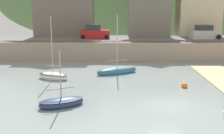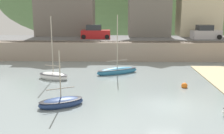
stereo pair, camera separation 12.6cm
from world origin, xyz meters
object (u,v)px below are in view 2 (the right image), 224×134
Objects in this scene: waterfront_building_centre at (149,5)px; parked_car_near_slipway at (95,33)px; waterfront_building_right at (199,3)px; sailboat_tall_mast at (53,76)px; dinghy_open_wooden at (117,71)px; rowboat_small_beached at (61,102)px; parked_car_by_wall at (206,33)px; mooring_buoy at (184,86)px.

waterfront_building_centre reaches higher than parked_car_near_slipway.
waterfront_building_right is at bearing 16.56° from parked_car_near_slipway.
waterfront_building_right reaches higher than sailboat_tall_mast.
sailboat_tall_mast is at bearing 175.08° from dinghy_open_wooden.
waterfront_building_centre is 7.76m from waterfront_building_right.
waterfront_building_centre is 2.22× the size of rowboat_small_beached.
rowboat_small_beached is at bearing -134.79° from parked_car_by_wall.
waterfront_building_right is 2.40× the size of parked_car_near_slipway.
waterfront_building_right is 31.24m from rowboat_small_beached.
sailboat_tall_mast is (-18.74, -18.15, -7.14)m from waterfront_building_right.
rowboat_small_beached is 26.83m from parked_car_by_wall.
waterfront_building_right is at bearing 72.12° from mooring_buoy.
dinghy_open_wooden reaches higher than parked_car_by_wall.
dinghy_open_wooden is 1.47× the size of parked_car_by_wall.
rowboat_small_beached is (-8.75, -25.53, -6.82)m from waterfront_building_centre.
waterfront_building_centre reaches higher than rowboat_small_beached.
waterfront_building_right is at bearing 63.99° from sailboat_tall_mast.
waterfront_building_centre is 22.28m from sailboat_tall_mast.
sailboat_tall_mast is at bearing -101.84° from parked_car_near_slipway.
rowboat_small_beached is at bearing -53.22° from sailboat_tall_mast.
rowboat_small_beached reaches higher than mooring_buoy.
sailboat_tall_mast reaches higher than parked_car_near_slipway.
waterfront_building_centre reaches higher than mooring_buoy.
sailboat_tall_mast is (-10.99, -18.15, -6.77)m from waterfront_building_centre.
rowboat_small_beached is 10.50m from dinghy_open_wooden.
waterfront_building_centre is at bearing 44.85° from rowboat_small_beached.
waterfront_building_centre is 27.84m from rowboat_small_beached.
waterfront_building_right is 2.39× the size of rowboat_small_beached.
dinghy_open_wooden is (-12.56, -15.80, -7.14)m from waterfront_building_right.
waterfront_building_centre is 21.91m from mooring_buoy.
waterfront_building_centre is 9.68m from parked_car_by_wall.
dinghy_open_wooden reaches higher than rowboat_small_beached.
mooring_buoy is (1.05, -20.76, -6.92)m from waterfront_building_centre.
dinghy_open_wooden is at bearing -106.95° from waterfront_building_centre.
sailboat_tall_mast is 1.51× the size of parked_car_near_slipway.
dinghy_open_wooden is at bearing 139.76° from mooring_buoy.
rowboat_small_beached is 21.25m from parked_car_near_slipway.
parked_car_by_wall is (16.39, 21.03, 2.94)m from rowboat_small_beached.
parked_car_near_slipway is at bearing 61.67° from rowboat_small_beached.
waterfront_building_right is 2.32× the size of parked_car_by_wall.
waterfront_building_right is at bearing 30.90° from rowboat_small_beached.
waterfront_building_centre is 2.23× the size of parked_car_near_slipway.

